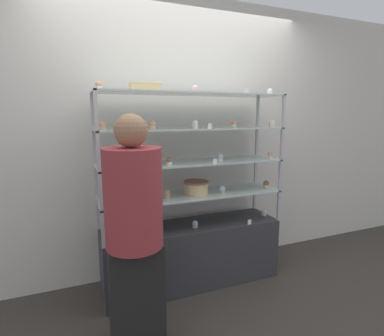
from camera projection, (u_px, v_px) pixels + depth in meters
ground_plane at (192, 282)px, 2.78m from camera, size 20.00×20.00×0.00m
back_wall at (178, 139)px, 2.88m from camera, size 8.00×0.05×2.60m
display_base at (192, 254)px, 2.73m from camera, size 1.60×0.42×0.56m
display_riser_lower at (192, 195)px, 2.64m from camera, size 1.60×0.42×0.29m
display_riser_middle at (192, 163)px, 2.59m from camera, size 1.60×0.42×0.29m
display_riser_upper at (192, 130)px, 2.54m from camera, size 1.60×0.42×0.29m
display_riser_top at (192, 95)px, 2.49m from camera, size 1.60×0.42×0.29m
layer_cake_centerpiece at (196, 187)px, 2.62m from camera, size 0.22×0.22×0.11m
sheet_cake_frosted at (145, 87)px, 2.30m from camera, size 0.23×0.13×0.07m
cupcake_0 at (107, 238)px, 2.32m from camera, size 0.05×0.05×0.06m
cupcake_1 at (195, 224)px, 2.61m from camera, size 0.05×0.05×0.06m
cupcake_2 at (264, 213)px, 2.92m from camera, size 0.05×0.05×0.06m
price_tag_0 at (250, 222)px, 2.68m from camera, size 0.04×0.00×0.04m
cupcake_3 at (106, 200)px, 2.33m from camera, size 0.06×0.06×0.07m
cupcake_4 at (167, 194)px, 2.50m from camera, size 0.06×0.06×0.07m
cupcake_5 at (222, 190)px, 2.65m from camera, size 0.06×0.06×0.07m
cupcake_6 at (266, 184)px, 2.86m from camera, size 0.06×0.06×0.07m
price_tag_1 at (159, 201)px, 2.33m from camera, size 0.04×0.00×0.04m
cupcake_7 at (105, 164)px, 2.26m from camera, size 0.05×0.05×0.06m
cupcake_8 at (169, 161)px, 2.41m from camera, size 0.05×0.05×0.06m
cupcake_9 at (220, 157)px, 2.63m from camera, size 0.05×0.05×0.06m
cupcake_10 at (270, 155)px, 2.76m from camera, size 0.05×0.05×0.06m
price_tag_2 at (215, 161)px, 2.45m from camera, size 0.04×0.00×0.04m
cupcake_11 at (102, 126)px, 2.17m from camera, size 0.05×0.05×0.07m
cupcake_12 at (153, 125)px, 2.32m from camera, size 0.05×0.05×0.07m
cupcake_13 at (195, 124)px, 2.46m from camera, size 0.05×0.05×0.07m
cupcake_14 at (234, 124)px, 2.63m from camera, size 0.05×0.05×0.07m
cupcake_15 at (272, 123)px, 2.70m from camera, size 0.05×0.05×0.07m
price_tag_3 at (210, 126)px, 2.38m from camera, size 0.04×0.00×0.04m
cupcake_16 at (99, 85)px, 2.11m from camera, size 0.05×0.05×0.06m
cupcake_17 at (195, 89)px, 2.40m from camera, size 0.05×0.05×0.06m
cupcake_18 at (270, 92)px, 2.70m from camera, size 0.05×0.05×0.06m
price_tag_4 at (247, 90)px, 2.46m from camera, size 0.04×0.00×0.04m
customer_figure at (134, 229)px, 1.87m from camera, size 0.36×0.36×1.54m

